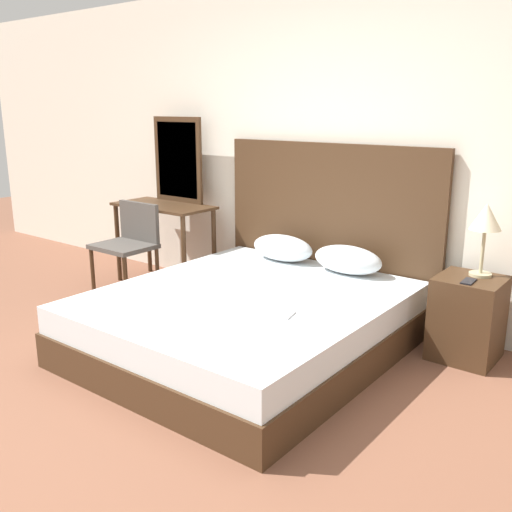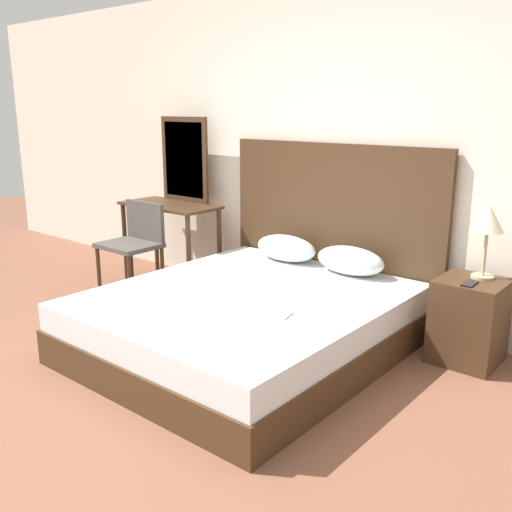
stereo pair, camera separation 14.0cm
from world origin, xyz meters
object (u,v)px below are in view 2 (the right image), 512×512
table_lamp (488,222)px  vanity_desk (170,219)px  phone_on_bed (284,315)px  chair (135,239)px  bed (246,322)px  nightstand (469,321)px  phone_on_nightstand (470,284)px

table_lamp → vanity_desk: 2.94m
phone_on_bed → chair: (-2.08, 0.51, 0.09)m
bed → vanity_desk: (-1.61, 0.75, 0.43)m
bed → chair: 1.67m
vanity_desk → chair: chair is taller
vanity_desk → chair: size_ratio=1.17×
phone_on_bed → chair: chair is taller
vanity_desk → bed: bearing=-25.0°
phone_on_bed → chair: bearing=166.3°
nightstand → vanity_desk: bearing=-178.4°
bed → chair: bearing=168.6°
vanity_desk → nightstand: bearing=1.6°
bed → chair: size_ratio=2.52×
phone_on_nightstand → chair: (-2.90, -0.40, -0.07)m
nightstand → vanity_desk: 2.91m
chair → phone_on_nightstand: bearing=7.8°
phone_on_nightstand → chair: 2.93m
nightstand → chair: chair is taller
phone_on_bed → phone_on_nightstand: (0.82, 0.91, 0.15)m
phone_on_nightstand → vanity_desk: vanity_desk is taller
phone_on_nightstand → phone_on_bed: bearing=-132.0°
nightstand → vanity_desk: vanity_desk is taller
phone_on_bed → vanity_desk: size_ratio=0.16×
phone_on_nightstand → bed: bearing=-150.6°
phone_on_bed → chair: size_ratio=0.19×
phone_on_nightstand → table_lamp: bearing=85.4°
table_lamp → phone_on_nightstand: bearing=-94.6°
nightstand → phone_on_bed: bearing=-128.3°
phone_on_bed → nightstand: nightstand is taller
bed → table_lamp: bearing=35.2°
table_lamp → phone_on_nightstand: 0.42m
phone_on_bed → chair: 2.14m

